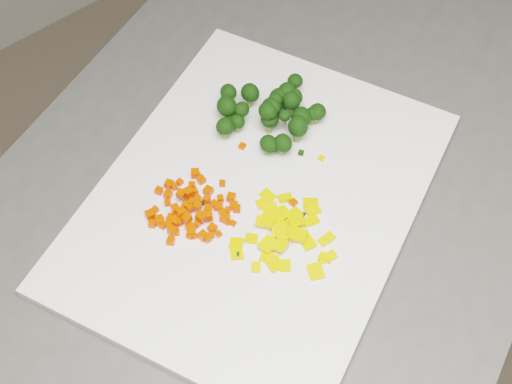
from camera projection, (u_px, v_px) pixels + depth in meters
counter_block at (273, 314)px, 1.32m from camera, size 1.17×1.00×0.90m
cutting_board at (256, 199)px, 0.92m from camera, size 0.61×0.55×0.01m
carrot_pile at (193, 204)px, 0.89m from camera, size 0.11×0.11×0.03m
pepper_pile at (282, 233)px, 0.87m from camera, size 0.13×0.13×0.02m
broccoli_pile at (269, 109)px, 0.96m from camera, size 0.13×0.13×0.06m
carrot_cube_0 at (150, 215)px, 0.89m from camera, size 0.01×0.01×0.01m
carrot_cube_1 at (186, 195)px, 0.91m from camera, size 0.01×0.01×0.01m
carrot_cube_2 at (177, 232)px, 0.88m from camera, size 0.01×0.01×0.01m
carrot_cube_3 at (155, 210)px, 0.90m from camera, size 0.01×0.01×0.01m
carrot_cube_4 at (159, 220)px, 0.89m from camera, size 0.01×0.01×0.01m
carrot_cube_5 at (228, 222)px, 0.89m from camera, size 0.01×0.01×0.01m
carrot_cube_6 at (201, 180)px, 0.92m from camera, size 0.01×0.01×0.01m
carrot_cube_7 at (189, 192)px, 0.90m from camera, size 0.01×0.01×0.01m
carrot_cube_8 at (201, 217)px, 0.88m from camera, size 0.01×0.01×0.01m
carrot_cube_9 at (212, 228)px, 0.88m from camera, size 0.01×0.01×0.01m
carrot_cube_10 at (175, 187)px, 0.92m from camera, size 0.01×0.01×0.01m
carrot_cube_11 at (192, 202)px, 0.90m from camera, size 0.01×0.01×0.01m
carrot_cube_12 at (187, 219)px, 0.88m from camera, size 0.01×0.01×0.01m
carrot_cube_13 at (168, 194)px, 0.91m from camera, size 0.01×0.01×0.01m
carrot_cube_14 at (208, 191)px, 0.91m from camera, size 0.01×0.01×0.01m
carrot_cube_15 at (180, 214)px, 0.89m from camera, size 0.01×0.01×0.01m
carrot_cube_16 at (214, 204)px, 0.90m from camera, size 0.01×0.01×0.01m
carrot_cube_17 at (180, 182)px, 0.92m from camera, size 0.01×0.01×0.01m
carrot_cube_18 at (171, 241)px, 0.87m from camera, size 0.01×0.01×0.01m
carrot_cube_19 at (187, 212)px, 0.90m from camera, size 0.01×0.01×0.01m
carrot_cube_20 at (192, 185)px, 0.92m from camera, size 0.01×0.01×0.01m
carrot_cube_21 at (198, 201)px, 0.90m from camera, size 0.01×0.01×0.01m
carrot_cube_22 at (212, 228)px, 0.88m from camera, size 0.01×0.01×0.01m
carrot_cube_23 at (208, 209)px, 0.89m from camera, size 0.01×0.01×0.01m
carrot_cube_24 at (169, 184)px, 0.92m from camera, size 0.01×0.01×0.01m
carrot_cube_25 at (175, 217)px, 0.89m from camera, size 0.01×0.01×0.01m
carrot_cube_26 at (220, 199)px, 0.91m from camera, size 0.01×0.01×0.01m
carrot_cube_27 at (195, 191)px, 0.91m from camera, size 0.01×0.01×0.01m
carrot_cube_28 at (222, 183)px, 0.92m from camera, size 0.01×0.01×0.01m
carrot_cube_29 at (197, 198)px, 0.91m from camera, size 0.01×0.01×0.01m
carrot_cube_30 at (195, 173)px, 0.93m from camera, size 0.01×0.01×0.01m
carrot_cube_31 at (168, 185)px, 0.92m from camera, size 0.01×0.01×0.01m
carrot_cube_32 at (206, 199)px, 0.90m from camera, size 0.01×0.01×0.01m
carrot_cube_33 at (225, 218)px, 0.89m from camera, size 0.01×0.01×0.01m
carrot_cube_34 at (222, 213)px, 0.90m from camera, size 0.01×0.01×0.01m
carrot_cube_35 at (163, 225)px, 0.89m from camera, size 0.01×0.01×0.01m
carrot_cube_36 at (159, 191)px, 0.91m from camera, size 0.01×0.01×0.01m
carrot_cube_37 at (234, 206)px, 0.90m from camera, size 0.01×0.01×0.01m
carrot_cube_38 at (197, 206)px, 0.89m from camera, size 0.01×0.01×0.01m
carrot_cube_39 at (186, 219)px, 0.89m from camera, size 0.01×0.01×0.01m
carrot_cube_40 at (176, 222)px, 0.89m from camera, size 0.01×0.01×0.01m
carrot_cube_41 at (228, 210)px, 0.90m from camera, size 0.01×0.01×0.01m
carrot_cube_42 at (160, 221)px, 0.89m from camera, size 0.01×0.01×0.01m
carrot_cube_43 at (175, 209)px, 0.89m from camera, size 0.01×0.01×0.01m
carrot_cube_44 at (211, 236)px, 0.88m from camera, size 0.01×0.01×0.01m
carrot_cube_45 at (194, 236)px, 0.88m from camera, size 0.01×0.01×0.01m
carrot_cube_46 at (182, 212)px, 0.89m from camera, size 0.01×0.01×0.01m
carrot_cube_47 at (208, 215)px, 0.88m from camera, size 0.02×0.02×0.01m
carrot_cube_48 at (169, 224)px, 0.89m from camera, size 0.01×0.01×0.01m
carrot_cube_49 at (190, 208)px, 0.89m from camera, size 0.01×0.01×0.01m
carrot_cube_50 at (197, 175)px, 0.93m from camera, size 0.01×0.01×0.01m
carrot_cube_51 at (231, 198)px, 0.91m from camera, size 0.01×0.01×0.01m
carrot_cube_52 at (173, 231)px, 0.88m from camera, size 0.01×0.01×0.01m
carrot_cube_53 at (203, 236)px, 0.88m from camera, size 0.01×0.01×0.01m
carrot_cube_54 at (181, 194)px, 0.90m from camera, size 0.01×0.01×0.01m
carrot_cube_55 at (191, 232)px, 0.88m from camera, size 0.01×0.01×0.01m
carrot_cube_56 at (191, 228)px, 0.88m from camera, size 0.01×0.01×0.01m
carrot_cube_57 at (208, 238)px, 0.87m from camera, size 0.01×0.01×0.01m
carrot_cube_58 at (171, 218)px, 0.89m from camera, size 0.01×0.01×0.01m
carrot_cube_59 at (190, 236)px, 0.88m from camera, size 0.01×0.01×0.01m
carrot_cube_60 at (152, 224)px, 0.89m from camera, size 0.01×0.01×0.01m
carrot_cube_61 at (185, 205)px, 0.89m from camera, size 0.01×0.01×0.01m
carrot_cube_62 at (237, 209)px, 0.90m from camera, size 0.01×0.01×0.01m
carrot_cube_63 at (219, 206)px, 0.90m from camera, size 0.01×0.01×0.01m
carrot_cube_64 at (168, 203)px, 0.90m from camera, size 0.01×0.01×0.01m
carrot_cube_65 at (180, 221)px, 0.89m from camera, size 0.01×0.01×0.01m
carrot_cube_66 at (219, 234)px, 0.88m from camera, size 0.01×0.01×0.01m
carrot_cube_67 at (197, 224)px, 0.89m from camera, size 0.01×0.01×0.01m
pepper_chunk_0 at (295, 225)px, 0.89m from camera, size 0.02×0.02×0.00m
pepper_chunk_1 at (236, 243)px, 0.87m from camera, size 0.02×0.02×0.01m
pepper_chunk_2 at (285, 266)px, 0.86m from camera, size 0.02×0.02×0.01m
pepper_chunk_3 at (296, 213)px, 0.90m from camera, size 0.01×0.02×0.01m
pepper_chunk_4 at (268, 196)px, 0.91m from camera, size 0.02×0.02×0.00m
pepper_chunk_5 at (272, 244)px, 0.87m from camera, size 0.02×0.02×0.01m
pepper_chunk_6 at (282, 214)px, 0.90m from camera, size 0.02×0.02×0.01m
pepper_chunk_7 at (251, 238)px, 0.88m from camera, size 0.02×0.02×0.01m
pepper_chunk_8 at (268, 222)px, 0.88m from camera, size 0.02×0.02×0.01m
pepper_chunk_9 at (269, 216)px, 0.89m from camera, size 0.03×0.03×0.01m
pepper_chunk_10 at (316, 271)px, 0.85m from camera, size 0.03×0.03×0.01m
pepper_chunk_11 at (294, 216)px, 0.89m from camera, size 0.02×0.02×0.01m
pepper_chunk_12 at (313, 210)px, 0.90m from camera, size 0.02×0.02×0.01m
pepper_chunk_13 at (296, 221)px, 0.88m from camera, size 0.02×0.02×0.01m
pepper_chunk_14 at (307, 242)px, 0.87m from camera, size 0.02×0.02×0.01m
pepper_chunk_15 at (268, 258)px, 0.86m from camera, size 0.02×0.02×0.00m
pepper_chunk_16 at (311, 203)px, 0.91m from camera, size 0.02×0.02×0.01m
pepper_chunk_17 at (281, 226)px, 0.89m from camera, size 0.02×0.02×0.01m
pepper_chunk_18 at (263, 222)px, 0.88m from camera, size 0.02×0.02×0.01m
pepper_chunk_19 at (299, 235)px, 0.87m from camera, size 0.02×0.03×0.01m
pepper_chunk_20 at (271, 210)px, 0.90m from camera, size 0.02×0.02×0.01m
pepper_chunk_21 at (326, 239)px, 0.88m from camera, size 0.02×0.01×0.01m
pepper_chunk_22 at (268, 244)px, 0.87m from camera, size 0.02×0.02×0.00m
pepper_chunk_23 at (292, 233)px, 0.87m from camera, size 0.02×0.02×0.01m
pepper_chunk_24 at (277, 233)px, 0.88m from camera, size 0.02×0.02×0.01m
pepper_chunk_25 at (256, 267)px, 0.85m from camera, size 0.02×0.02×0.01m
pepper_chunk_26 at (279, 227)px, 0.88m from camera, size 0.02×0.02×0.01m
pepper_chunk_27 at (263, 204)px, 0.91m from camera, size 0.02×0.02×0.01m
pepper_chunk_28 at (285, 198)px, 0.91m from camera, size 0.02×0.02×0.01m
pepper_chunk_29 at (311, 221)px, 0.89m from camera, size 0.02×0.02×0.01m
pepper_chunk_30 at (275, 264)px, 0.86m from camera, size 0.02×0.02×0.01m
pepper_chunk_31 at (282, 233)px, 0.87m from camera, size 0.02×0.03×0.01m
pepper_chunk_32 at (272, 262)px, 0.86m from camera, size 0.02×0.02×0.01m
pepper_chunk_33 at (281, 246)px, 0.86m from camera, size 0.02×0.02×0.01m
pepper_chunk_34 at (283, 232)px, 0.88m from camera, size 0.02×0.02×0.01m
pepper_chunk_35 at (237, 253)px, 0.87m from camera, size 0.02×0.02×0.01m
pepper_chunk_36 at (325, 258)px, 0.86m from camera, size 0.02×0.02×0.01m
pepper_chunk_37 at (328, 257)px, 0.86m from camera, size 0.02×0.02×0.01m
pepper_chunk_38 at (294, 219)px, 0.89m from camera, size 0.02×0.01×0.01m
broccoli_floret_0 at (228, 97)px, 0.99m from camera, size 0.03×0.03×0.04m
broccoli_floret_1 at (225, 129)px, 0.96m from camera, size 0.04×0.04×0.03m
broccoli_floret_2 at (227, 103)px, 0.98m from camera, size 0.03×0.03×0.03m
broccoli_floret_3 at (312, 117)px, 0.97m from camera, size 0.03×0.03×0.03m
broccoli_floret_4 at (278, 101)px, 0.98m from camera, size 0.04×0.04×0.03m
broccoli_floret_5 at (271, 111)px, 0.96m from camera, size 0.03×0.03×0.04m
broccoli_floret_6 at (267, 115)px, 0.95m from camera, size 0.03×0.03×0.03m
broccoli_floret_7 at (269, 123)px, 0.96m from camera, size 0.03×0.03×0.04m
broccoli_floret_8 at (316, 115)px, 0.97m from camera, size 0.03×0.03×0.03m
broccoli_floret_9 at (290, 105)px, 0.98m from camera, size 0.03×0.03×0.04m
broccoli_floret_10 at (269, 111)px, 0.97m from camera, size 0.03×0.03×0.04m
broccoli_floret_11 at (275, 104)px, 0.96m from camera, size 0.03×0.03×0.03m
broccoli_floret_12 at (250, 97)px, 0.99m from camera, size 0.03×0.03×0.04m
broccoli_floret_13 at (286, 96)px, 0.99m from camera, size 0.04×0.04×0.04m
broccoli_floret_14 at (297, 128)px, 0.96m from camera, size 0.02×0.02×0.03m
broccoli_floret_15 at (297, 131)px, 0.95m from camera, size 0.04×0.04×0.04m
broccoli_floret_16 at (226, 111)px, 0.97m from camera, size 0.04×0.04×0.04m
broccoli_floret_17 at (300, 120)px, 0.96m from camera, size 0.04×0.04×0.03m
broccoli_floret_18 at (268, 146)px, 0.94m from camera, size 0.03×0.03×0.03m
broccoli_floret_19 at (294, 100)px, 0.98m from camera, size 0.03×0.03×0.03m
broccoli_floret_20 at (284, 118)px, 0.95m from camera, size 0.02×0.02×0.02m
broccoli_floret_21 at (282, 146)px, 0.94m from camera, size 0.03×0.03×0.03m
broccoli_floret_22 at (237, 124)px, 0.96m from camera, size 0.03×0.03×0.03m
broccoli_floret_23 at (294, 85)px, 1.00m from camera, size 0.03×0.03×0.03m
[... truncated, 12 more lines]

